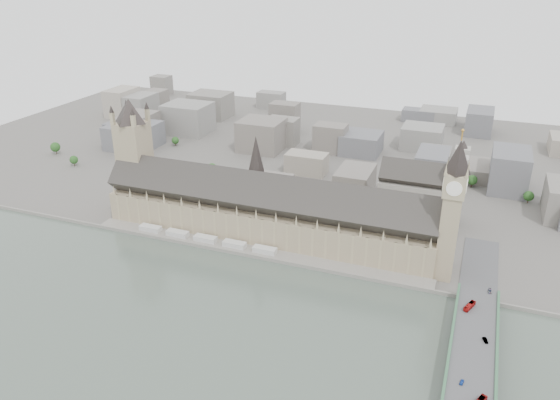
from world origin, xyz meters
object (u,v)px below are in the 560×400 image
(westminster_bridge, at_px, (471,368))
(car_approach, at_px, (490,291))
(red_bus_north, at_px, (470,306))
(victoria_tower, at_px, (134,151))
(car_silver, at_px, (485,340))
(westminster_abbey, at_px, (423,193))
(palace_of_westminster, at_px, (266,211))
(car_blue, at_px, (462,382))
(elizabeth_tower, at_px, (453,202))

(westminster_bridge, relative_size, car_approach, 63.16)
(westminster_bridge, bearing_deg, red_bus_north, 95.27)
(victoria_tower, bearing_deg, car_approach, -8.30)
(car_silver, bearing_deg, westminster_abbey, 86.18)
(palace_of_westminster, distance_m, westminster_abbey, 134.09)
(palace_of_westminster, relative_size, car_silver, 53.66)
(red_bus_north, bearing_deg, victoria_tower, -171.21)
(red_bus_north, xyz_separation_m, car_silver, (10.12, -29.48, -0.80))
(victoria_tower, distance_m, car_approach, 297.01)
(westminster_abbey, height_order, car_approach, westminster_abbey)
(victoria_tower, height_order, westminster_bridge, victoria_tower)
(red_bus_north, relative_size, car_silver, 2.35)
(car_blue, bearing_deg, red_bus_north, 101.98)
(car_blue, bearing_deg, westminster_abbey, 114.77)
(elizabeth_tower, xyz_separation_m, victoria_tower, (-260.00, 18.00, -2.88))
(palace_of_westminster, distance_m, car_blue, 202.98)
(car_silver, bearing_deg, red_bus_north, 86.01)
(palace_of_westminster, height_order, car_silver, palace_of_westminster)
(victoria_tower, distance_m, car_blue, 313.16)
(palace_of_westminster, bearing_deg, car_approach, -12.08)
(palace_of_westminster, xyz_separation_m, westminster_abbey, (110.92, 75.30, 2.38))
(elizabeth_tower, xyz_separation_m, westminster_abbey, (-27.08, 87.00, -33.01))
(elizabeth_tower, bearing_deg, westminster_abbey, 107.29)
(elizabeth_tower, relative_size, car_silver, 21.77)
(victoria_tower, height_order, car_blue, victoria_tower)
(elizabeth_tower, bearing_deg, car_blue, -80.22)
(palace_of_westminster, height_order, car_approach, palace_of_westminster)
(palace_of_westminster, distance_m, elizabeth_tower, 142.94)
(westminster_bridge, bearing_deg, palace_of_westminster, 146.51)
(car_approach, bearing_deg, victoria_tower, 169.19)
(palace_of_westminster, relative_size, victoria_tower, 2.65)
(elizabeth_tower, bearing_deg, car_approach, -38.52)
(elizabeth_tower, distance_m, car_approach, 61.23)
(elizabeth_tower, height_order, victoria_tower, elizabeth_tower)
(westminster_abbey, distance_m, car_approach, 126.22)
(westminster_abbey, distance_m, car_silver, 173.94)
(palace_of_westminster, xyz_separation_m, red_bus_north, (157.55, -59.04, -10.84))
(car_approach, bearing_deg, car_silver, -93.55)
(elizabeth_tower, bearing_deg, car_silver, -68.88)
(car_silver, height_order, car_approach, car_silver)
(westminster_bridge, height_order, car_blue, car_blue)
(palace_of_westminster, bearing_deg, elizabeth_tower, -4.85)
(westminster_bridge, bearing_deg, car_approach, 84.68)
(car_silver, bearing_deg, victoria_tower, 138.94)
(elizabeth_tower, height_order, westminster_bridge, elizabeth_tower)
(westminster_abbey, bearing_deg, car_approach, -62.61)
(car_blue, bearing_deg, car_approach, 94.97)
(red_bus_north, bearing_deg, palace_of_westminster, -178.60)
(elizabeth_tower, xyz_separation_m, car_blue, (19.88, -115.33, -47.15))
(palace_of_westminster, relative_size, westminster_bridge, 0.82)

